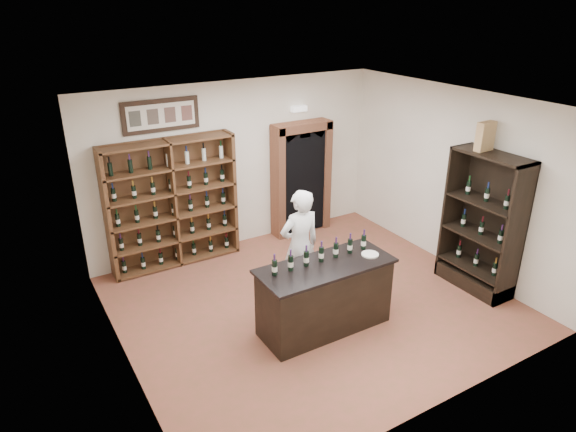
% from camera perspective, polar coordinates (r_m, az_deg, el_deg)
% --- Properties ---
extents(floor, '(5.50, 5.50, 0.00)m').
position_cam_1_polar(floor, '(7.91, 2.70, -9.62)').
color(floor, brown).
rests_on(floor, ground).
extents(ceiling, '(5.50, 5.50, 0.00)m').
position_cam_1_polar(ceiling, '(6.77, 3.18, 12.22)').
color(ceiling, white).
rests_on(ceiling, wall_back).
extents(wall_back, '(5.50, 0.04, 3.00)m').
position_cam_1_polar(wall_back, '(9.26, -5.70, 5.61)').
color(wall_back, white).
rests_on(wall_back, ground).
extents(wall_left, '(0.04, 5.00, 3.00)m').
position_cam_1_polar(wall_left, '(6.25, -18.66, -4.61)').
color(wall_left, white).
rests_on(wall_left, ground).
extents(wall_right, '(0.04, 5.00, 3.00)m').
position_cam_1_polar(wall_right, '(8.94, 17.81, 3.93)').
color(wall_right, white).
rests_on(wall_right, ground).
extents(wine_shelf, '(2.20, 0.38, 2.20)m').
position_cam_1_polar(wine_shelf, '(8.80, -12.77, 1.41)').
color(wine_shelf, '#522E1C').
rests_on(wine_shelf, ground).
extents(framed_picture, '(1.25, 0.04, 0.52)m').
position_cam_1_polar(framed_picture, '(8.52, -13.94, 10.80)').
color(framed_picture, black).
rests_on(framed_picture, wall_back).
extents(arched_doorway, '(1.17, 0.35, 2.17)m').
position_cam_1_polar(arched_doorway, '(9.80, 1.44, 4.49)').
color(arched_doorway, black).
rests_on(arched_doorway, ground).
extents(emergency_light, '(0.30, 0.10, 0.10)m').
position_cam_1_polar(emergency_light, '(9.54, 1.22, 11.84)').
color(emergency_light, white).
rests_on(emergency_light, wall_back).
extents(tasting_counter, '(1.88, 0.78, 1.00)m').
position_cam_1_polar(tasting_counter, '(7.13, 4.10, -8.97)').
color(tasting_counter, black).
rests_on(tasting_counter, ground).
extents(counter_bottle_0, '(0.07, 0.07, 0.30)m').
position_cam_1_polar(counter_bottle_0, '(6.57, -1.50, -5.74)').
color(counter_bottle_0, black).
rests_on(counter_bottle_0, tasting_counter).
extents(counter_bottle_1, '(0.07, 0.07, 0.30)m').
position_cam_1_polar(counter_bottle_1, '(6.68, 0.30, -5.23)').
color(counter_bottle_1, black).
rests_on(counter_bottle_1, tasting_counter).
extents(counter_bottle_2, '(0.07, 0.07, 0.30)m').
position_cam_1_polar(counter_bottle_2, '(6.79, 2.04, -4.73)').
color(counter_bottle_2, black).
rests_on(counter_bottle_2, tasting_counter).
extents(counter_bottle_3, '(0.07, 0.07, 0.30)m').
position_cam_1_polar(counter_bottle_3, '(6.91, 3.72, -4.25)').
color(counter_bottle_3, black).
rests_on(counter_bottle_3, tasting_counter).
extents(counter_bottle_4, '(0.07, 0.07, 0.30)m').
position_cam_1_polar(counter_bottle_4, '(7.03, 5.34, -3.77)').
color(counter_bottle_4, black).
rests_on(counter_bottle_4, tasting_counter).
extents(counter_bottle_5, '(0.07, 0.07, 0.30)m').
position_cam_1_polar(counter_bottle_5, '(7.16, 6.90, -3.31)').
color(counter_bottle_5, black).
rests_on(counter_bottle_5, tasting_counter).
extents(counter_bottle_6, '(0.07, 0.07, 0.30)m').
position_cam_1_polar(counter_bottle_6, '(7.30, 8.40, -2.87)').
color(counter_bottle_6, black).
rests_on(counter_bottle_6, tasting_counter).
extents(side_cabinet, '(0.48, 1.20, 2.20)m').
position_cam_1_polar(side_cabinet, '(8.53, 20.60, -2.84)').
color(side_cabinet, black).
rests_on(side_cabinet, ground).
extents(shopkeeper, '(0.66, 0.44, 1.77)m').
position_cam_1_polar(shopkeeper, '(7.59, 1.32, -3.38)').
color(shopkeeper, white).
rests_on(shopkeeper, ground).
extents(plate, '(0.24, 0.24, 0.02)m').
position_cam_1_polar(plate, '(7.19, 9.10, -4.23)').
color(plate, beige).
rests_on(plate, tasting_counter).
extents(wine_crate, '(0.31, 0.14, 0.43)m').
position_cam_1_polar(wine_crate, '(8.07, 21.07, 8.27)').
color(wine_crate, tan).
rests_on(wine_crate, side_cabinet).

